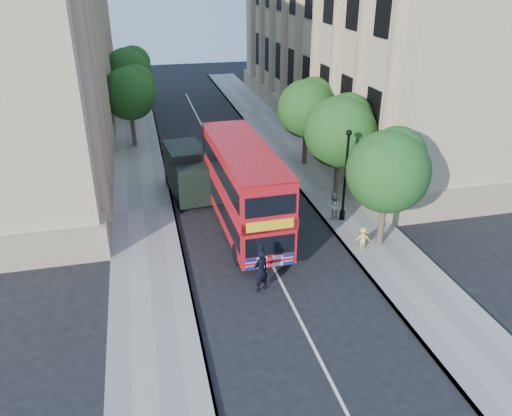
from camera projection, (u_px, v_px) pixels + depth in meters
ground at (287, 294)px, 21.62m from camera, size 120.00×120.00×0.00m
pavement_right at (329, 191)px, 31.58m from camera, size 3.50×80.00×0.12m
pavement_left at (144, 209)px, 29.15m from camera, size 3.50×80.00×0.12m
building_right at (365, 19)px, 41.69m from camera, size 12.00×38.00×18.00m
building_left at (11, 27)px, 35.87m from camera, size 12.00×38.00×18.00m
tree_right_near at (389, 167)px, 23.68m from camera, size 4.00×4.00×6.08m
tree_right_mid at (341, 128)px, 28.85m from camera, size 4.20×4.20×6.37m
tree_right_far at (307, 105)px, 34.17m from camera, size 4.00×4.00×6.15m
tree_left_far at (130, 91)px, 37.77m from camera, size 4.00×4.00×6.30m
tree_left_back at (128, 69)px, 44.67m from camera, size 4.20×4.20×6.65m
lamp_post at (345, 180)px, 26.85m from camera, size 0.32×0.32×5.16m
double_decker_bus at (244, 185)px, 26.11m from camera, size 2.88×9.90×4.54m
box_van at (188, 174)px, 30.46m from camera, size 2.62×5.39×2.98m
police_constable at (261, 271)px, 21.49m from camera, size 0.86×0.72×2.01m
woman_pedestrian at (333, 206)px, 27.64m from camera, size 0.93×0.87×1.53m
child_a at (364, 238)px, 24.90m from camera, size 0.61×0.33×0.99m
child_b at (363, 238)px, 24.70m from camera, size 0.85×0.62×1.18m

